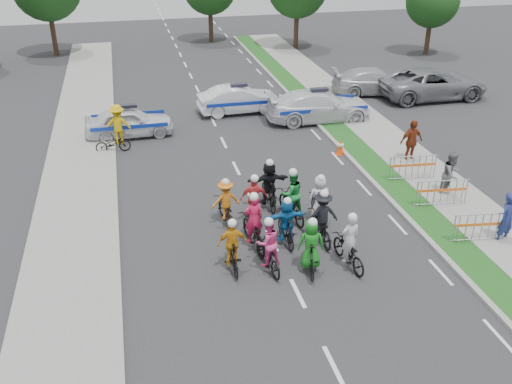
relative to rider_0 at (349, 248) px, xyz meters
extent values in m
plane|color=#28282B|center=(-1.94, -1.02, -0.63)|extent=(90.00, 90.00, 0.00)
cube|color=gray|center=(3.16, 3.98, -0.57)|extent=(0.20, 60.00, 0.12)
cube|color=#154215|center=(3.86, 3.98, -0.58)|extent=(1.20, 60.00, 0.11)
cube|color=gray|center=(5.66, 3.98, -0.57)|extent=(2.40, 60.00, 0.13)
cube|color=gray|center=(-8.44, 3.98, -0.57)|extent=(3.00, 60.00, 0.13)
imported|color=black|center=(0.00, 0.01, -0.14)|extent=(0.91, 1.95, 0.99)
imported|color=silver|center=(0.00, -0.04, 0.37)|extent=(0.65, 0.47, 1.65)
sphere|color=white|center=(0.00, -0.09, 1.14)|extent=(0.29, 0.29, 0.29)
imported|color=black|center=(-1.24, 0.04, -0.09)|extent=(0.83, 1.87, 1.09)
imported|color=#177E1C|center=(-1.24, -0.01, 0.36)|extent=(0.88, 0.65, 1.63)
sphere|color=white|center=(-1.24, -0.06, 1.12)|extent=(0.28, 0.28, 0.28)
imported|color=black|center=(-2.49, 0.42, -0.15)|extent=(0.90, 1.90, 0.96)
imported|color=#E6408B|center=(-2.49, 0.37, 0.35)|extent=(0.86, 0.71, 1.60)
sphere|color=white|center=(-2.49, 0.32, 1.09)|extent=(0.28, 0.28, 0.28)
imported|color=black|center=(-3.54, 0.66, -0.11)|extent=(0.50, 1.74, 1.04)
imported|color=orange|center=(-3.54, 0.61, 0.33)|extent=(0.92, 0.39, 1.56)
sphere|color=white|center=(-3.54, 0.56, 1.05)|extent=(0.27, 0.27, 0.27)
imported|color=black|center=(-0.33, 1.64, -0.14)|extent=(0.70, 1.91, 1.00)
imported|color=black|center=(-0.33, 1.59, 0.38)|extent=(1.09, 0.64, 1.66)
sphere|color=white|center=(-0.33, 1.54, 1.16)|extent=(0.29, 0.29, 0.29)
imported|color=black|center=(-1.52, 1.74, -0.13)|extent=(0.52, 1.68, 1.00)
imported|color=#1769AF|center=(-1.52, 1.69, 0.30)|extent=(1.41, 0.49, 1.50)
sphere|color=white|center=(-1.52, 1.64, 0.99)|extent=(0.26, 0.26, 0.26)
imported|color=black|center=(-2.61, 1.82, -0.12)|extent=(0.94, 2.05, 1.04)
imported|color=#D11A4A|center=(-2.61, 1.77, 0.41)|extent=(0.68, 0.49, 1.73)
sphere|color=white|center=(-2.61, 1.72, 1.23)|extent=(0.30, 0.30, 0.30)
imported|color=black|center=(-0.02, 2.82, -0.09)|extent=(0.62, 1.84, 1.09)
imported|color=white|center=(-0.02, 2.77, 0.36)|extent=(0.83, 0.57, 1.63)
sphere|color=white|center=(-0.02, 2.72, 1.13)|extent=(0.28, 0.28, 0.28)
imported|color=black|center=(-0.90, 3.25, -0.11)|extent=(1.01, 2.08, 1.05)
imported|color=#1A9239|center=(-0.90, 3.20, 0.42)|extent=(0.94, 0.79, 1.75)
sphere|color=white|center=(-0.90, 3.15, 1.25)|extent=(0.30, 0.30, 0.30)
imported|color=black|center=(-2.24, 3.29, -0.08)|extent=(0.69, 1.88, 1.10)
imported|color=#DB3C3E|center=(-2.24, 3.24, 0.37)|extent=(1.00, 0.49, 1.65)
sphere|color=white|center=(-2.24, 3.19, 1.15)|extent=(0.29, 0.29, 0.29)
imported|color=black|center=(-3.22, 3.50, -0.17)|extent=(0.82, 1.81, 0.92)
imported|color=orange|center=(-3.22, 3.45, 0.31)|extent=(1.05, 0.68, 1.53)
sphere|color=white|center=(-3.22, 3.40, 1.02)|extent=(0.27, 0.27, 0.27)
imported|color=black|center=(-1.44, 4.35, -0.07)|extent=(0.56, 1.88, 1.13)
imported|color=black|center=(-1.44, 4.30, 0.39)|extent=(1.58, 0.53, 1.69)
sphere|color=white|center=(-1.44, 4.25, 1.19)|extent=(0.29, 0.29, 0.29)
imported|color=silver|center=(-6.21, 12.92, 0.08)|extent=(4.26, 1.83, 1.43)
imported|color=silver|center=(-0.33, 15.08, 0.09)|extent=(4.48, 1.77, 1.45)
imported|color=silver|center=(3.41, 12.90, 0.16)|extent=(5.54, 2.46, 1.58)
imported|color=#ADADB2|center=(8.23, 16.59, 0.11)|extent=(5.39, 2.89, 1.49)
imported|color=gray|center=(11.07, 15.04, 0.23)|extent=(6.23, 2.90, 1.73)
imported|color=navy|center=(5.56, 0.09, 0.28)|extent=(0.76, 0.61, 1.82)
imported|color=slate|center=(5.57, 3.61, 0.27)|extent=(1.10, 1.03, 1.81)
imported|color=maroon|center=(5.58, 6.91, 0.33)|extent=(1.20, 0.67, 1.93)
imported|color=gold|center=(-6.72, 12.02, 0.32)|extent=(1.29, 0.82, 1.90)
cube|color=#F24C0C|center=(2.95, 8.43, -0.62)|extent=(0.40, 0.40, 0.03)
cone|color=#F24C0C|center=(2.95, 8.43, -0.28)|extent=(0.36, 0.36, 0.70)
cylinder|color=silver|center=(2.95, 8.43, -0.18)|extent=(0.29, 0.29, 0.08)
cube|color=#F24C0C|center=(3.81, 12.45, -0.62)|extent=(0.40, 0.40, 0.03)
cone|color=#F24C0C|center=(3.81, 12.45, -0.28)|extent=(0.36, 0.36, 0.70)
cylinder|color=silver|center=(3.81, 12.45, -0.18)|extent=(0.29, 0.29, 0.08)
imported|color=black|center=(-7.02, 11.03, -0.22)|extent=(1.58, 0.59, 0.82)
cylinder|color=#382619|center=(7.06, 28.98, 0.99)|extent=(0.36, 0.36, 3.25)
cylinder|color=#382619|center=(16.06, 24.98, 0.74)|extent=(0.36, 0.36, 2.75)
sphere|color=#103411|center=(16.06, 24.98, 3.22)|extent=(3.85, 3.85, 3.85)
cylinder|color=#382619|center=(-10.94, 30.98, 1.12)|extent=(0.36, 0.36, 3.50)
cylinder|color=#382619|center=(1.06, 32.98, 0.87)|extent=(0.36, 0.36, 3.00)
camera|label=1|loc=(-6.21, -13.84, 9.54)|focal=40.00mm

